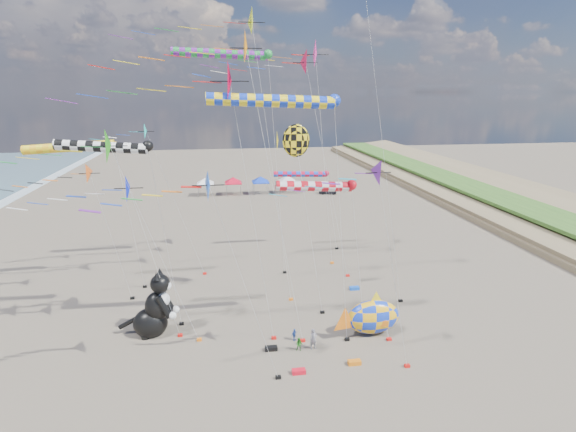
# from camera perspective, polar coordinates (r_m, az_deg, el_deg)

# --- Properties ---
(ground) EXTENTS (260.00, 260.00, 0.00)m
(ground) POSITION_cam_1_polar(r_m,az_deg,el_deg) (28.06, 0.74, -25.00)
(ground) COLOR brown
(ground) RESTS_ON ground
(delta_kite_0) EXTENTS (12.33, 2.55, 16.18)m
(delta_kite_0) POSITION_cam_1_polar(r_m,az_deg,el_deg) (31.94, -21.73, 8.00)
(delta_kite_0) COLOR #27971C
(delta_kite_0) RESTS_ON ground
(delta_kite_1) EXTENTS (12.67, 2.88, 23.22)m
(delta_kite_1) POSITION_cam_1_polar(r_m,az_deg,el_deg) (45.89, 2.47, 19.60)
(delta_kite_1) COLOR #FB2594
(delta_kite_1) RESTS_ON ground
(delta_kite_2) EXTENTS (8.94, 1.87, 12.76)m
(delta_kite_2) POSITION_cam_1_polar(r_m,az_deg,el_deg) (41.40, -25.14, 4.62)
(delta_kite_2) COLOR orange
(delta_kite_2) RESTS_ON ground
(delta_kite_4) EXTENTS (12.14, 2.23, 24.44)m
(delta_kite_4) POSITION_cam_1_polar(r_m,az_deg,el_deg) (37.05, -5.89, 22.76)
(delta_kite_4) COLOR #E2FB14
(delta_kite_4) RESTS_ON ground
(delta_kite_5) EXTENTS (10.26, 2.18, 12.91)m
(delta_kite_5) POSITION_cam_1_polar(r_m,az_deg,el_deg) (33.29, -20.99, 2.82)
(delta_kite_5) COLOR #071BD0
(delta_kite_5) RESTS_ON ground
(delta_kite_6) EXTENTS (12.89, 2.69, 20.30)m
(delta_kite_6) POSITION_cam_1_polar(r_m,az_deg,el_deg) (30.34, -9.09, 16.19)
(delta_kite_6) COLOR #C7002A
(delta_kite_6) RESTS_ON ground
(delta_kite_7) EXTENTS (8.60, 1.70, 14.64)m
(delta_kite_7) POSITION_cam_1_polar(r_m,az_deg,el_deg) (27.15, 9.66, 5.01)
(delta_kite_7) COLOR #691C98
(delta_kite_7) RESTS_ON ground
(delta_kite_8) EXTENTS (12.58, 2.19, 21.96)m
(delta_kite_8) POSITION_cam_1_polar(r_m,az_deg,el_deg) (29.73, -8.04, 19.77)
(delta_kite_8) COLOR orange
(delta_kite_8) RESTS_ON ground
(delta_kite_9) EXTENTS (10.28, 1.99, 14.34)m
(delta_kite_9) POSITION_cam_1_polar(r_m,az_deg,el_deg) (25.97, -11.72, 3.59)
(delta_kite_9) COLOR blue
(delta_kite_9) RESTS_ON ground
(delta_kite_10) EXTENTS (11.27, 1.70, 15.58)m
(delta_kite_10) POSITION_cam_1_polar(r_m,az_deg,el_deg) (44.78, -18.82, 9.64)
(delta_kite_10) COLOR #1ED8CC
(delta_kite_10) RESTS_ON ground
(delta_kite_11) EXTENTS (13.57, 2.50, 22.12)m
(delta_kite_11) POSITION_cam_1_polar(r_m,az_deg,el_deg) (41.94, 1.72, 18.69)
(delta_kite_11) COLOR #E30F41
(delta_kite_11) RESTS_ON ground
(windsock_0) EXTENTS (7.77, 0.66, 9.59)m
(windsock_0) POSITION_cam_1_polar(r_m,az_deg,el_deg) (51.10, 1.95, 5.28)
(windsock_0) COLOR red
(windsock_0) RESTS_ON ground
(windsock_1) EXTENTS (10.29, 0.84, 21.94)m
(windsock_1) POSITION_cam_1_polar(r_m,az_deg,el_deg) (43.16, -7.98, 19.61)
(windsock_1) COLOR green
(windsock_1) RESTS_ON ground
(windsock_2) EXTENTS (8.01, 0.80, 14.86)m
(windsock_2) POSITION_cam_1_polar(r_m,az_deg,el_deg) (34.73, -21.91, 8.04)
(windsock_2) COLOR black
(windsock_2) RESTS_ON ground
(windsock_3) EXTENTS (7.27, 0.76, 12.08)m
(windsock_3) POSITION_cam_1_polar(r_m,az_deg,el_deg) (32.40, 4.00, 3.70)
(windsock_3) COLOR red
(windsock_3) RESTS_ON ground
(windsock_4) EXTENTS (9.19, 0.86, 14.04)m
(windsock_4) POSITION_cam_1_polar(r_m,az_deg,el_deg) (43.60, -25.48, 7.84)
(windsock_4) COLOR yellow
(windsock_4) RESTS_ON ground
(windsock_5) EXTENTS (9.92, 0.85, 18.10)m
(windsock_5) POSITION_cam_1_polar(r_m,az_deg,el_deg) (29.52, -1.26, 14.29)
(windsock_5) COLOR #1437CB
(windsock_5) RESTS_ON ground
(angelfish_kite) EXTENTS (3.74, 3.02, 15.77)m
(angelfish_kite) POSITION_cam_1_polar(r_m,az_deg,el_deg) (36.50, 0.72, 9.36)
(angelfish_kite) COLOR yellow
(angelfish_kite) RESTS_ON ground
(cat_inflatable) EXTENTS (4.25, 2.61, 5.37)m
(cat_inflatable) POSITION_cam_1_polar(r_m,az_deg,el_deg) (36.41, -16.80, -10.49)
(cat_inflatable) COLOR black
(cat_inflatable) RESTS_ON ground
(fish_inflatable) EXTENTS (5.58, 2.33, 3.65)m
(fish_inflatable) POSITION_cam_1_polar(r_m,az_deg,el_deg) (35.94, 10.66, -12.48)
(fish_inflatable) COLOR blue
(fish_inflatable) RESTS_ON ground
(person_adult) EXTENTS (0.67, 0.54, 1.58)m
(person_adult) POSITION_cam_1_polar(r_m,az_deg,el_deg) (34.07, 3.24, -15.32)
(person_adult) COLOR gray
(person_adult) RESTS_ON ground
(child_green) EXTENTS (0.62, 0.55, 1.04)m
(child_green) POSITION_cam_1_polar(r_m,az_deg,el_deg) (33.90, 1.44, -16.00)
(child_green) COLOR #288022
(child_green) RESTS_ON ground
(child_blue) EXTENTS (0.60, 0.53, 0.97)m
(child_blue) POSITION_cam_1_polar(r_m,az_deg,el_deg) (35.14, 0.80, -14.83)
(child_blue) COLOR #2547A6
(child_blue) RESTS_ON ground
(kite_bag_0) EXTENTS (0.90, 0.44, 0.30)m
(kite_bag_0) POSITION_cam_1_polar(r_m,az_deg,el_deg) (31.82, 1.38, -19.13)
(kite_bag_0) COLOR red
(kite_bag_0) RESTS_ON ground
(kite_bag_1) EXTENTS (0.90, 0.44, 0.30)m
(kite_bag_1) POSITION_cam_1_polar(r_m,az_deg,el_deg) (34.18, -2.15, -16.45)
(kite_bag_1) COLOR black
(kite_bag_1) RESTS_ON ground
(kite_bag_2) EXTENTS (0.90, 0.44, 0.30)m
(kite_bag_2) POSITION_cam_1_polar(r_m,az_deg,el_deg) (33.00, 8.43, -17.92)
(kite_bag_2) COLOR orange
(kite_bag_2) RESTS_ON ground
(kite_bag_3) EXTENTS (0.90, 0.44, 0.30)m
(kite_bag_3) POSITION_cam_1_polar(r_m,az_deg,el_deg) (43.83, 8.42, -9.06)
(kite_bag_3) COLOR blue
(kite_bag_3) RESTS_ON ground
(tent_row) EXTENTS (19.20, 4.20, 3.80)m
(tent_row) POSITION_cam_1_polar(r_m,az_deg,el_deg) (82.59, -5.25, 4.88)
(tent_row) COLOR white
(tent_row) RESTS_ON ground
(parked_car) EXTENTS (3.45, 1.99, 1.10)m
(parked_car) POSITION_cam_1_polar(r_m,az_deg,el_deg) (83.39, 5.05, 3.17)
(parked_car) COLOR #26262D
(parked_car) RESTS_ON ground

